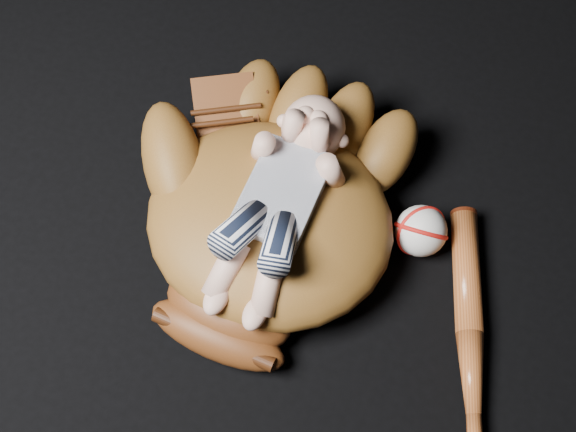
{
  "coord_description": "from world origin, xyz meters",
  "views": [
    {
      "loc": [
        0.21,
        -0.5,
        1.17
      ],
      "look_at": [
        0.06,
        0.03,
        0.09
      ],
      "focal_mm": 50.0,
      "sensor_mm": 36.0,
      "label": 1
    }
  ],
  "objects_px": {
    "baseball_bat": "(471,350)",
    "baseball": "(421,231)",
    "newborn_baby": "(275,208)",
    "baseball_glove": "(269,216)"
  },
  "relations": [
    {
      "from": "baseball_bat",
      "to": "baseball",
      "type": "xyz_separation_m",
      "value": [
        -0.11,
        0.16,
        0.02
      ]
    },
    {
      "from": "newborn_baby",
      "to": "baseball",
      "type": "relative_size",
      "value": 4.54
    },
    {
      "from": "baseball_glove",
      "to": "baseball_bat",
      "type": "xyz_separation_m",
      "value": [
        0.34,
        -0.1,
        -0.06
      ]
    },
    {
      "from": "baseball_glove",
      "to": "baseball_bat",
      "type": "relative_size",
      "value": 1.2
    },
    {
      "from": "newborn_baby",
      "to": "baseball",
      "type": "xyz_separation_m",
      "value": [
        0.22,
        0.07,
        -0.1
      ]
    },
    {
      "from": "baseball_glove",
      "to": "baseball",
      "type": "relative_size",
      "value": 6.63
    },
    {
      "from": "baseball_glove",
      "to": "baseball",
      "type": "xyz_separation_m",
      "value": [
        0.23,
        0.06,
        -0.04
      ]
    },
    {
      "from": "newborn_baby",
      "to": "baseball_bat",
      "type": "xyz_separation_m",
      "value": [
        0.33,
        -0.09,
        -0.12
      ]
    },
    {
      "from": "baseball_glove",
      "to": "baseball_bat",
      "type": "bearing_deg",
      "value": -8.61
    },
    {
      "from": "baseball_glove",
      "to": "newborn_baby",
      "type": "xyz_separation_m",
      "value": [
        0.01,
        -0.01,
        0.05
      ]
    }
  ]
}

